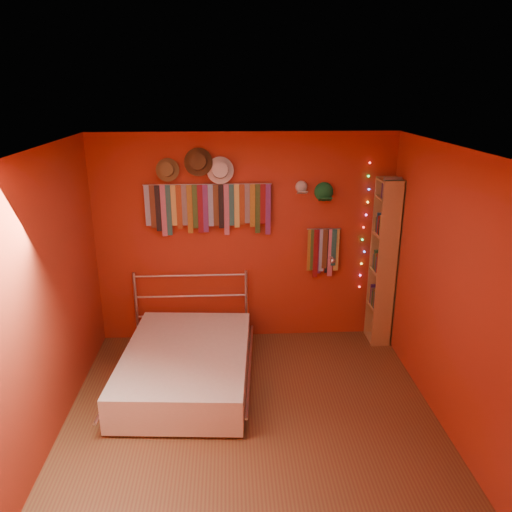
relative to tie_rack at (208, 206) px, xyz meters
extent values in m
plane|color=brown|center=(0.42, -1.68, -1.68)|extent=(3.50, 3.50, 0.00)
cube|color=#9F3619|center=(0.42, 0.07, -0.43)|extent=(3.50, 0.02, 2.50)
cube|color=#9F3619|center=(2.17, -1.68, -0.43)|extent=(0.02, 3.50, 2.50)
cube|color=#9F3619|center=(-1.33, -1.68, -0.43)|extent=(0.02, 3.50, 2.50)
cube|color=white|center=(0.42, -1.68, 0.82)|extent=(3.50, 3.50, 0.02)
cylinder|color=#B9B9BE|center=(0.00, 0.02, 0.25)|extent=(1.45, 0.01, 0.01)
cube|color=#77A1D3|center=(-0.68, 0.01, 0.01)|extent=(0.06, 0.01, 0.47)
cube|color=#522C1B|center=(-0.62, 0.00, 0.00)|extent=(0.06, 0.01, 0.49)
cube|color=black|center=(-0.56, -0.01, -0.02)|extent=(0.06, 0.01, 0.53)
cube|color=#B15883|center=(-0.50, 0.01, -0.05)|extent=(0.06, 0.01, 0.60)
cube|color=#1A555B|center=(-0.45, 0.00, -0.04)|extent=(0.06, 0.01, 0.58)
cube|color=#B9B14A|center=(-0.39, -0.01, 0.01)|extent=(0.06, 0.01, 0.47)
cube|color=maroon|center=(-0.33, 0.01, -0.01)|extent=(0.06, 0.01, 0.51)
cube|color=navy|center=(-0.27, 0.00, 0.01)|extent=(0.06, 0.01, 0.47)
cube|color=#8E5F19|center=(-0.21, -0.01, -0.03)|extent=(0.06, 0.01, 0.56)
cube|color=#275120|center=(-0.15, 0.01, -0.01)|extent=(0.06, 0.01, 0.51)
cube|color=maroon|center=(-0.09, 0.00, -0.03)|extent=(0.06, 0.01, 0.56)
cube|color=#461B6C|center=(-0.03, -0.01, -0.03)|extent=(0.06, 0.01, 0.55)
cube|color=#6D97C1|center=(0.03, 0.01, 0.01)|extent=(0.06, 0.01, 0.48)
cube|color=#493218|center=(0.09, 0.00, 0.01)|extent=(0.06, 0.01, 0.48)
cube|color=black|center=(0.15, -0.01, 0.00)|extent=(0.06, 0.01, 0.51)
cube|color=#A55275|center=(0.21, 0.01, -0.05)|extent=(0.06, 0.01, 0.59)
cube|color=#184E55|center=(0.27, 0.00, 0.01)|extent=(0.06, 0.01, 0.48)
cube|color=#C6C14F|center=(0.33, -0.01, 0.00)|extent=(0.06, 0.01, 0.50)
cube|color=maroon|center=(0.39, 0.01, 0.01)|extent=(0.06, 0.01, 0.47)
cube|color=#121752|center=(0.45, 0.00, 0.02)|extent=(0.06, 0.01, 0.45)
cube|color=olive|center=(0.51, -0.01, 0.00)|extent=(0.06, 0.01, 0.50)
cube|color=#2A451B|center=(0.57, 0.01, -0.04)|extent=(0.06, 0.01, 0.58)
cube|color=maroon|center=(0.63, 0.00, 0.02)|extent=(0.06, 0.01, 0.46)
cube|color=#521862|center=(0.69, -0.01, -0.05)|extent=(0.06, 0.01, 0.59)
cylinder|color=#B9B9BE|center=(1.35, 0.02, -0.29)|extent=(0.40, 0.01, 0.01)
cube|color=brown|center=(1.19, 0.01, -0.55)|extent=(0.06, 0.01, 0.52)
cube|color=#244F1F|center=(1.22, 0.00, -0.55)|extent=(0.06, 0.01, 0.51)
cube|color=maroon|center=(1.26, -0.01, -0.59)|extent=(0.06, 0.01, 0.60)
cube|color=#551A6A|center=(1.30, 0.01, -0.57)|extent=(0.06, 0.01, 0.55)
cube|color=#76A4D3|center=(1.33, 0.00, -0.55)|extent=(0.06, 0.01, 0.52)
cube|color=#483018|center=(1.37, -0.01, -0.54)|extent=(0.06, 0.01, 0.48)
cube|color=black|center=(1.40, 0.01, -0.57)|extent=(0.06, 0.01, 0.55)
cube|color=#BE5F90|center=(1.44, 0.00, -0.59)|extent=(0.06, 0.01, 0.59)
cube|color=#195952|center=(1.47, -0.01, -0.52)|extent=(0.06, 0.01, 0.45)
cube|color=#C7C950|center=(1.51, 0.01, -0.55)|extent=(0.06, 0.01, 0.52)
cylinder|color=brown|center=(-0.43, 0.01, 0.42)|extent=(0.26, 0.06, 0.26)
cylinder|color=brown|center=(-0.43, -0.04, 0.43)|extent=(0.15, 0.13, 0.17)
cylinder|color=#332314|center=(-0.43, -0.02, 0.42)|extent=(0.16, 0.05, 0.16)
cylinder|color=#463119|center=(-0.09, 0.01, 0.50)|extent=(0.31, 0.08, 0.31)
cylinder|color=#463119|center=(-0.09, -0.05, 0.51)|extent=(0.18, 0.15, 0.21)
cylinder|color=black|center=(-0.09, -0.02, 0.51)|extent=(0.19, 0.06, 0.19)
cylinder|color=silver|center=(0.15, 0.01, 0.41)|extent=(0.30, 0.08, 0.30)
cylinder|color=silver|center=(0.15, -0.05, 0.42)|extent=(0.18, 0.15, 0.20)
cylinder|color=black|center=(0.15, -0.02, 0.41)|extent=(0.18, 0.06, 0.18)
ellipsoid|color=silver|center=(1.07, 0.02, 0.21)|extent=(0.16, 0.12, 0.16)
cube|color=silver|center=(1.07, -0.08, 0.16)|extent=(0.11, 0.08, 0.05)
ellipsoid|color=#17682E|center=(1.33, 0.02, 0.15)|extent=(0.20, 0.15, 0.20)
cube|color=#17682E|center=(1.33, -0.11, 0.09)|extent=(0.14, 0.11, 0.06)
sphere|color=#FF3333|center=(1.84, 0.03, 0.47)|extent=(0.02, 0.02, 0.02)
sphere|color=#33FF4C|center=(1.84, 0.03, 0.32)|extent=(0.02, 0.02, 0.02)
sphere|color=#4C66FF|center=(1.85, 0.03, 0.17)|extent=(0.02, 0.02, 0.02)
sphere|color=yellow|center=(1.85, 0.03, 0.02)|extent=(0.02, 0.02, 0.02)
sphere|color=#FF4CCC|center=(1.84, 0.03, -0.13)|extent=(0.02, 0.02, 0.02)
sphere|color=#FF3333|center=(1.82, 0.03, -0.28)|extent=(0.02, 0.02, 0.02)
sphere|color=#33FF4C|center=(1.82, 0.03, -0.44)|extent=(0.02, 0.02, 0.02)
sphere|color=#4C66FF|center=(1.85, 0.03, -0.59)|extent=(0.02, 0.02, 0.02)
sphere|color=yellow|center=(1.83, 0.03, -0.74)|extent=(0.02, 0.02, 0.02)
sphere|color=#FF4CCC|center=(1.82, 0.03, -0.89)|extent=(0.02, 0.02, 0.02)
sphere|color=#FF3333|center=(1.82, 0.03, -1.04)|extent=(0.02, 0.02, 0.02)
cylinder|color=#B9B9BE|center=(1.43, 0.05, -0.64)|extent=(0.03, 0.03, 0.03)
cylinder|color=#B9B9BE|center=(1.43, -0.06, -0.61)|extent=(0.01, 0.23, 0.07)
sphere|color=white|center=(1.43, -0.18, -0.62)|extent=(0.06, 0.06, 0.06)
cube|color=#A6804B|center=(2.04, -0.31, -0.68)|extent=(0.24, 0.02, 2.00)
cube|color=#A6804B|center=(2.04, 0.01, -0.68)|extent=(0.24, 0.02, 2.00)
cube|color=#A6804B|center=(2.15, -0.15, -0.68)|extent=(0.02, 0.34, 2.00)
cube|color=#A6804B|center=(2.04, -0.15, -1.66)|extent=(0.24, 0.32, 0.02)
cube|color=#A6804B|center=(2.04, -0.15, -1.23)|extent=(0.24, 0.32, 0.02)
cube|color=#A6804B|center=(2.04, -0.15, -0.78)|extent=(0.24, 0.32, 0.02)
cube|color=#A6804B|center=(2.04, -0.15, -0.33)|extent=(0.24, 0.32, 0.02)
cube|color=#A6804B|center=(2.04, -0.15, 0.10)|extent=(0.24, 0.32, 0.02)
cube|color=#A6804B|center=(2.04, -0.15, 0.30)|extent=(0.24, 0.32, 0.02)
cylinder|color=#B9B9BE|center=(-0.90, -0.03, -1.23)|extent=(0.03, 0.03, 0.90)
cylinder|color=#B9B9BE|center=(0.43, -0.03, -1.23)|extent=(0.03, 0.03, 0.90)
cylinder|color=#B9B9BE|center=(-0.23, -0.03, -1.35)|extent=(1.32, 0.02, 0.02)
cylinder|color=#B9B9BE|center=(-0.23, -0.03, -1.09)|extent=(1.32, 0.02, 0.02)
cylinder|color=#B9B9BE|center=(-0.23, -0.03, -0.83)|extent=(1.32, 0.02, 0.02)
cube|color=beige|center=(-0.23, -0.98, -1.47)|extent=(1.39, 1.88, 0.36)
cylinder|color=#B9B9BE|center=(-0.90, -0.98, -1.49)|extent=(0.16, 1.79, 0.03)
cylinder|color=#B9B9BE|center=(0.43, -0.98, -1.49)|extent=(0.16, 1.79, 0.03)
camera|label=1|loc=(0.24, -5.57, 1.30)|focal=35.00mm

